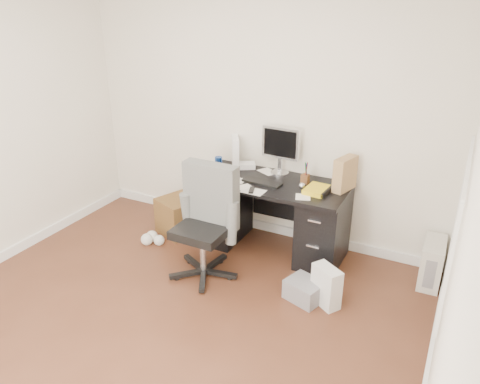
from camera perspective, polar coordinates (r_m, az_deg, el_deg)
The scene contains 18 objects.
ground at distance 3.91m, azimuth -10.68°, elevation -16.61°, with size 4.00×4.00×0.00m, color #492617.
room_shell at distance 3.13m, azimuth -12.15°, elevation 7.44°, with size 4.02×4.02×2.71m.
desk at distance 4.77m, azimuth 3.85°, elevation -2.64°, with size 1.50×0.70×0.75m.
loose_papers at distance 4.66m, azimuth 1.46°, elevation 1.48°, with size 1.10×0.60×0.00m, color silver, non-canonical shape.
lcd_monitor at distance 4.75m, azimuth 4.96°, elevation 5.06°, with size 0.40×0.23×0.50m, color silver, non-canonical shape.
keyboard at distance 4.58m, azimuth 2.69°, elevation 1.20°, with size 0.39×0.13×0.02m, color black.
computer_mouse at distance 4.48m, azimuth 7.56°, elevation 0.76°, with size 0.06×0.06×0.06m, color silver.
travel_mug at distance 4.83m, azimuth -2.62°, elevation 3.34°, with size 0.07×0.07×0.17m, color #163E99.
white_binder at distance 4.96m, azimuth -0.56°, elevation 4.87°, with size 0.13×0.28×0.32m, color white.
magazine_file at distance 4.48m, azimuth 12.68°, elevation 2.17°, with size 0.14×0.28×0.32m, color #977049.
pen_cup at distance 4.59m, azimuth 7.99°, elevation 2.33°, with size 0.09×0.09×0.21m, color #553418, non-canonical shape.
yellow_book at distance 4.43m, azimuth 9.41°, elevation 0.26°, with size 0.20×0.26×0.05m, color gold.
paper_remote at distance 4.39m, azimuth 1.63°, elevation 0.19°, with size 0.22×0.17×0.02m, color silver, non-canonical shape.
office_chair at distance 4.27m, azimuth -4.64°, elevation -3.99°, with size 0.60×0.60×1.06m, color #535653, non-canonical shape.
pc_tower at distance 4.65m, azimuth 22.35°, elevation -7.97°, with size 0.19×0.42×0.42m, color #BCB8AA.
shopping_bag at distance 4.11m, azimuth 10.47°, elevation -11.22°, with size 0.26×0.19×0.36m, color silver.
wicker_basket at distance 5.21m, azimuth -7.42°, elevation -2.85°, with size 0.40×0.40×0.40m, color #543B19.
desk_printer at distance 4.19m, azimuth 7.89°, elevation -11.77°, with size 0.31×0.25×0.18m, color slate.
Camera 1 is at (1.95, -2.30, 2.50)m, focal length 35.00 mm.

